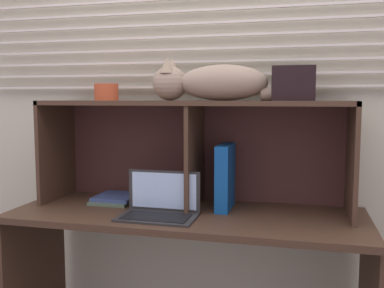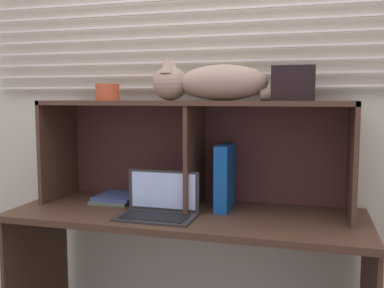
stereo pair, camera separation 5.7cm
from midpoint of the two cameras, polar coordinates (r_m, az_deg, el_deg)
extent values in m
cube|color=beige|center=(2.32, 2.26, 5.92)|extent=(4.40, 0.04, 2.50)
cube|color=silver|center=(2.27, 1.97, 7.50)|extent=(2.46, 0.02, 0.01)
cube|color=silver|center=(2.27, 1.97, 9.12)|extent=(2.46, 0.02, 0.01)
cube|color=silver|center=(2.28, 1.98, 10.74)|extent=(2.46, 0.02, 0.01)
cube|color=silver|center=(2.28, 1.99, 12.35)|extent=(2.46, 0.02, 0.01)
cube|color=silver|center=(2.29, 1.99, 13.95)|extent=(2.46, 0.02, 0.01)
cube|color=silver|center=(2.30, 2.00, 15.54)|extent=(2.46, 0.02, 0.01)
cube|color=silver|center=(2.31, 2.00, 17.11)|extent=(2.46, 0.02, 0.01)
cube|color=#442E20|center=(2.06, -0.02, -9.30)|extent=(1.64, 0.60, 0.03)
cube|color=#442E20|center=(2.51, -18.87, -15.46)|extent=(0.02, 0.54, 0.69)
cube|color=#442E20|center=(2.09, 0.79, 5.40)|extent=(1.49, 0.36, 0.02)
cube|color=#442E20|center=(2.41, -16.37, -0.68)|extent=(0.02, 0.36, 0.52)
cube|color=#442E20|center=(2.05, 21.02, -1.98)|extent=(0.02, 0.36, 0.52)
cube|color=#442E20|center=(2.11, 1.17, -1.66)|extent=(0.02, 0.34, 0.50)
cube|color=#4B2A26|center=(2.28, 1.91, -0.80)|extent=(1.49, 0.01, 0.52)
ellipsoid|color=gray|center=(2.06, 4.86, 8.02)|extent=(0.42, 0.18, 0.17)
sphere|color=gray|center=(2.13, -2.13, 7.95)|extent=(0.17, 0.17, 0.17)
cone|color=gray|center=(2.09, -2.50, 10.27)|extent=(0.08, 0.08, 0.08)
cone|color=gray|center=(2.17, -1.80, 10.12)|extent=(0.08, 0.08, 0.08)
cylinder|color=gray|center=(2.03, 12.89, 6.41)|extent=(0.22, 0.06, 0.06)
cube|color=#292929|center=(1.96, -3.92, -9.53)|extent=(0.34, 0.21, 0.01)
cube|color=#292929|center=(2.03, -2.96, -6.09)|extent=(0.34, 0.01, 0.19)
cube|color=#ADD1F9|center=(2.03, -3.00, -6.11)|extent=(0.31, 0.00, 0.17)
cube|color=black|center=(1.95, -4.03, -9.42)|extent=(0.29, 0.15, 0.00)
cube|color=#0F4A96|center=(2.09, 5.13, -4.31)|extent=(0.06, 0.23, 0.31)
cube|color=#4E6651|center=(2.29, -9.31, -7.24)|extent=(0.20, 0.21, 0.02)
cube|color=#384A7E|center=(2.29, -9.02, -6.77)|extent=(0.20, 0.21, 0.02)
cylinder|color=#BD4C2B|center=(2.25, -10.30, 6.70)|extent=(0.12, 0.12, 0.08)
cube|color=black|center=(2.03, 13.97, 7.69)|extent=(0.19, 0.16, 0.15)
camera|label=1|loc=(0.03, -89.22, 0.08)|focal=40.73mm
camera|label=2|loc=(0.03, 90.78, -0.08)|focal=40.73mm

